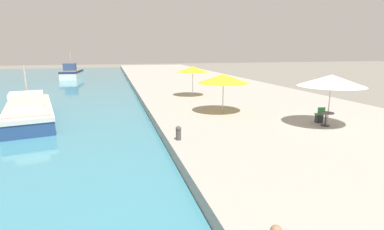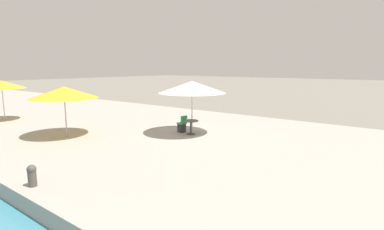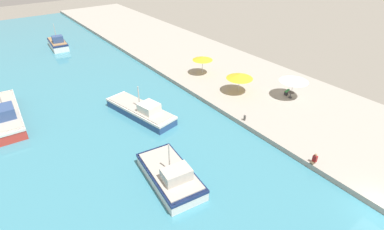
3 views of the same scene
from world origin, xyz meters
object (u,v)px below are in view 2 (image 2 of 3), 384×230
cafe_table (191,124)px  mooring_bollard (32,175)px  cafe_umbrella_pink (192,87)px  cafe_chair_left (182,126)px  cafe_umbrella_white (64,93)px  cafe_umbrella_striped (1,85)px

cafe_table → mooring_bollard: size_ratio=1.22×
cafe_umbrella_pink → cafe_chair_left: (0.01, 0.68, -2.12)m
cafe_table → cafe_chair_left: size_ratio=0.88×
cafe_table → cafe_umbrella_white: bearing=130.2°
cafe_chair_left → cafe_umbrella_white: bearing=148.1°
cafe_chair_left → cafe_umbrella_pink: bearing=-78.4°
cafe_umbrella_striped → cafe_table: bearing=-71.1°
cafe_umbrella_striped → cafe_chair_left: size_ratio=3.11×
cafe_umbrella_white → cafe_umbrella_striped: cafe_umbrella_striped is taller
cafe_umbrella_pink → cafe_umbrella_striped: size_ratio=1.22×
cafe_umbrella_pink → cafe_table: size_ratio=4.32×
cafe_umbrella_striped → cafe_umbrella_pink: bearing=-70.4°
cafe_chair_left → cafe_table: bearing=-90.0°
cafe_umbrella_pink → cafe_umbrella_white: bearing=131.4°
cafe_umbrella_pink → cafe_chair_left: size_ratio=3.79×
cafe_table → mooring_bollard: (-8.18, -0.44, -0.18)m
cafe_table → cafe_chair_left: bearing=77.8°
cafe_table → cafe_chair_left: 0.75m
cafe_umbrella_white → mooring_bollard: cafe_umbrella_white is taller
cafe_chair_left → mooring_bollard: 8.42m
cafe_umbrella_pink → cafe_umbrella_striped: (-4.29, 12.05, -0.11)m
cafe_table → cafe_umbrella_striped: bearing=108.9°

